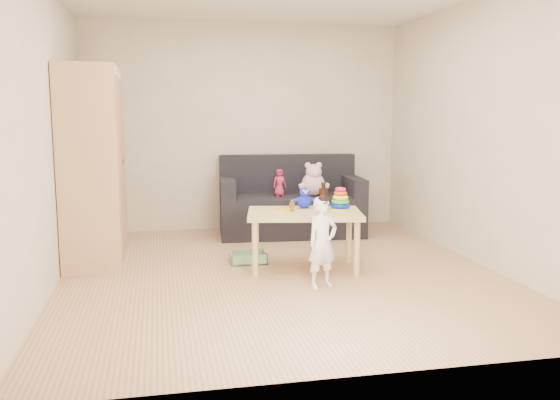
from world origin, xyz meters
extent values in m
plane|color=tan|center=(0.00, 0.00, 0.00)|extent=(4.50, 4.50, 0.00)
plane|color=beige|center=(0.00, 2.25, 1.30)|extent=(4.00, 0.00, 4.00)
plane|color=beige|center=(0.00, -2.25, 1.30)|extent=(4.00, 0.00, 4.00)
plane|color=beige|center=(-2.00, 0.00, 1.30)|extent=(0.00, 4.50, 4.50)
plane|color=beige|center=(2.00, 0.00, 1.30)|extent=(0.00, 4.50, 4.50)
cube|color=#DCAF78|center=(-1.72, 0.76, 0.96)|extent=(0.54, 1.07, 1.93)
cube|color=black|center=(0.49, 1.70, 0.24)|extent=(1.78, 1.00, 0.48)
cube|color=#CEBB71|center=(0.25, 0.08, 0.28)|extent=(1.17, 0.85, 0.56)
imported|color=white|center=(0.26, -0.53, 0.38)|extent=(0.33, 0.27, 0.76)
imported|color=#BD2350|center=(0.33, 1.65, 0.64)|extent=(0.18, 0.14, 0.32)
cylinder|color=yellow|center=(0.61, 0.08, 0.57)|extent=(0.18, 0.18, 0.02)
cylinder|color=silver|center=(0.61, 0.08, 0.68)|extent=(0.02, 0.02, 0.21)
torus|color=#0B17BC|center=(0.61, 0.08, 0.60)|extent=(0.19, 0.19, 0.04)
torus|color=green|center=(0.61, 0.08, 0.64)|extent=(0.17, 0.17, 0.04)
torus|color=#FFED0D|center=(0.61, 0.08, 0.68)|extent=(0.15, 0.15, 0.04)
torus|color=#ED430C|center=(0.61, 0.08, 0.72)|extent=(0.13, 0.13, 0.04)
torus|color=#F10E3D|center=(0.61, 0.08, 0.76)|extent=(0.11, 0.11, 0.04)
cylinder|color=black|center=(0.48, 0.24, 0.66)|extent=(0.09, 0.09, 0.20)
cylinder|color=black|center=(0.48, 0.24, 0.77)|extent=(0.04, 0.04, 0.05)
cylinder|color=black|center=(0.48, 0.24, 0.80)|extent=(0.05, 0.05, 0.02)
cube|color=gold|center=(0.12, 0.22, 0.57)|extent=(0.26, 0.26, 0.01)
camera|label=1|loc=(-1.09, -5.29, 1.49)|focal=38.00mm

